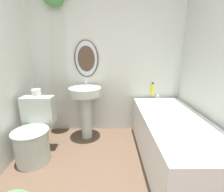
% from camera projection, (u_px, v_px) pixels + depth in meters
% --- Properties ---
extents(wall_back, '(2.48, 0.31, 2.40)m').
position_uv_depth(wall_back, '(103.00, 55.00, 2.55)').
color(wall_back, silver).
rests_on(wall_back, ground_plane).
extents(toilet, '(0.42, 0.58, 0.75)m').
position_uv_depth(toilet, '(34.00, 136.00, 2.01)').
color(toilet, '#B2BCB2').
rests_on(toilet, ground_plane).
extents(pedestal_sink, '(0.48, 0.48, 0.90)m').
position_uv_depth(pedestal_sink, '(86.00, 102.00, 2.44)').
color(pedestal_sink, '#B2BCB2').
rests_on(pedestal_sink, ground_plane).
extents(bathtub, '(0.72, 1.66, 0.65)m').
position_uv_depth(bathtub, '(173.00, 139.00, 1.95)').
color(bathtub, silver).
rests_on(bathtub, ground_plane).
extents(shampoo_bottle, '(0.07, 0.07, 0.20)m').
position_uv_depth(shampoo_bottle, '(152.00, 89.00, 2.53)').
color(shampoo_bottle, gold).
rests_on(shampoo_bottle, bathtub).
extents(toilet_paper_roll, '(0.11, 0.11, 0.10)m').
position_uv_depth(toilet_paper_roll, '(36.00, 93.00, 2.08)').
color(toilet_paper_roll, white).
rests_on(toilet_paper_roll, toilet).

